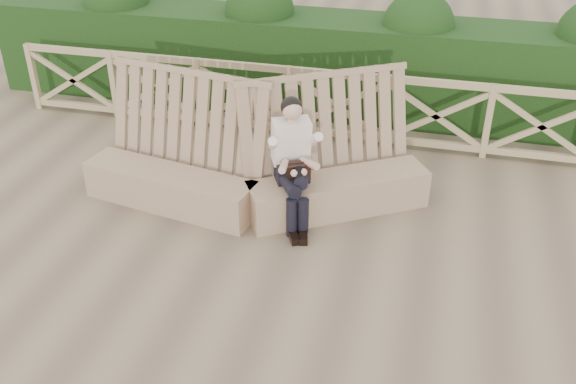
# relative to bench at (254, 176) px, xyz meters

# --- Properties ---
(ground) EXTENTS (60.00, 60.00, 0.00)m
(ground) POSITION_rel_bench_xyz_m (0.65, -1.46, -0.41)
(ground) COLOR brown
(ground) RESTS_ON ground
(bench) EXTENTS (4.26, 1.84, 1.61)m
(bench) POSITION_rel_bench_xyz_m (0.00, 0.00, 0.00)
(bench) COLOR #84694B
(bench) RESTS_ON ground
(woman) EXTENTS (0.65, 0.98, 1.53)m
(woman) POSITION_rel_bench_xyz_m (0.54, -0.16, 0.41)
(woman) COLOR black
(woman) RESTS_ON ground
(guardrail) EXTENTS (10.10, 0.09, 1.10)m
(guardrail) POSITION_rel_bench_xyz_m (0.65, 2.04, 0.15)
(guardrail) COLOR #937C55
(guardrail) RESTS_ON ground
(hedge) EXTENTS (12.00, 1.20, 1.50)m
(hedge) POSITION_rel_bench_xyz_m (0.65, 3.24, 0.34)
(hedge) COLOR black
(hedge) RESTS_ON ground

